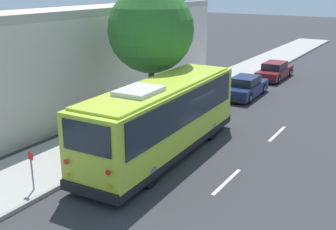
# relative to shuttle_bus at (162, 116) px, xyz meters

# --- Properties ---
(ground_plane) EXTENTS (160.00, 160.00, 0.00)m
(ground_plane) POSITION_rel_shuttle_bus_xyz_m (1.37, -0.04, -1.76)
(ground_plane) COLOR #333335
(sidewalk_slab) EXTENTS (80.00, 3.50, 0.15)m
(sidewalk_slab) POSITION_rel_shuttle_bus_xyz_m (1.37, 3.35, -1.68)
(sidewalk_slab) COLOR #A3A099
(sidewalk_slab) RESTS_ON ground
(curb_strip) EXTENTS (80.00, 0.14, 0.15)m
(curb_strip) POSITION_rel_shuttle_bus_xyz_m (1.37, 1.53, -1.68)
(curb_strip) COLOR gray
(curb_strip) RESTS_ON ground
(shuttle_bus) EXTENTS (9.82, 2.97, 3.28)m
(shuttle_bus) POSITION_rel_shuttle_bus_xyz_m (0.00, 0.00, 0.00)
(shuttle_bus) COLOR #ADC633
(shuttle_bus) RESTS_ON ground
(parked_sedan_navy) EXTENTS (4.53, 1.82, 1.33)m
(parked_sedan_navy) POSITION_rel_shuttle_bus_xyz_m (10.89, 0.56, -1.14)
(parked_sedan_navy) COLOR #19234C
(parked_sedan_navy) RESTS_ON ground
(parked_sedan_maroon) EXTENTS (4.64, 1.71, 1.29)m
(parked_sedan_maroon) POSITION_rel_shuttle_bus_xyz_m (17.03, 0.63, -1.16)
(parked_sedan_maroon) COLOR maroon
(parked_sedan_maroon) RESTS_ON ground
(street_tree) EXTENTS (4.22, 4.22, 7.40)m
(street_tree) POSITION_rel_shuttle_bus_xyz_m (3.41, 2.70, 3.33)
(street_tree) COLOR brown
(street_tree) RESTS_ON sidewalk_slab
(sign_post_near) EXTENTS (0.06, 0.22, 1.40)m
(sign_post_near) POSITION_rel_shuttle_bus_xyz_m (-5.18, 1.99, -0.88)
(sign_post_near) COLOR gray
(sign_post_near) RESTS_ON sidewalk_slab
(sign_post_far) EXTENTS (0.06, 0.06, 1.21)m
(sign_post_far) POSITION_rel_shuttle_bus_xyz_m (-3.23, 1.99, -1.00)
(sign_post_far) COLOR gray
(sign_post_far) RESTS_ON sidewalk_slab
(fire_hydrant) EXTENTS (0.22, 0.22, 0.81)m
(fire_hydrant) POSITION_rel_shuttle_bus_xyz_m (8.31, 2.01, -1.21)
(fire_hydrant) COLOR #99999E
(fire_hydrant) RESTS_ON sidewalk_slab
(building_backdrop) EXTENTS (21.67, 8.39, 5.73)m
(building_backdrop) POSITION_rel_shuttle_bus_xyz_m (4.72, 9.87, 0.91)
(building_backdrop) COLOR beige
(building_backdrop) RESTS_ON ground
(lane_stripe_mid) EXTENTS (2.40, 0.14, 0.01)m
(lane_stripe_mid) POSITION_rel_shuttle_bus_xyz_m (-0.85, -3.35, -1.76)
(lane_stripe_mid) COLOR silver
(lane_stripe_mid) RESTS_ON ground
(lane_stripe_ahead) EXTENTS (2.40, 0.14, 0.01)m
(lane_stripe_ahead) POSITION_rel_shuttle_bus_xyz_m (5.15, -3.35, -1.76)
(lane_stripe_ahead) COLOR silver
(lane_stripe_ahead) RESTS_ON ground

